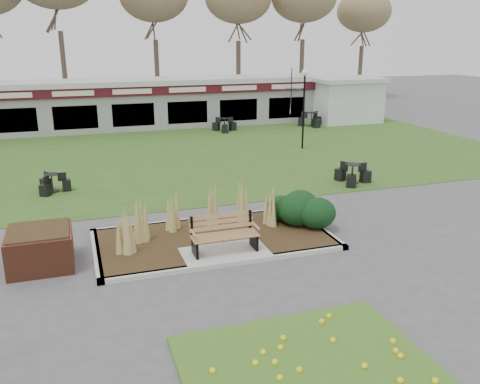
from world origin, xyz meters
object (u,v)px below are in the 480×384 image
object	(u,v)px
bistro_set_d	(311,122)
patio_umbrella	(291,101)
lamp_post_far_right	(304,91)
brick_planter	(40,248)
park_bench	(224,233)
bistro_set_b	(224,127)
food_pavilion	(130,104)
bistro_set_c	(352,177)
service_hut	(345,99)
bistro_set_a	(53,186)

from	to	relation	value
bistro_set_d	patio_umbrella	size ratio (longest dim) A/B	0.67
lamp_post_far_right	patio_umbrella	xyz separation A→B (m)	(2.32, 6.74, -1.30)
bistro_set_d	patio_umbrella	distance (m)	1.85
brick_planter	bistro_set_d	xyz separation A→B (m)	(15.05, 16.00, -0.17)
park_bench	patio_umbrella	xyz separation A→B (m)	(9.67, 17.75, 0.92)
bistro_set_b	patio_umbrella	size ratio (longest dim) A/B	0.59
park_bench	food_pavilion	size ratio (longest dim) A/B	0.07
food_pavilion	bistro_set_b	bearing A→B (deg)	-30.48
park_bench	bistro_set_d	size ratio (longest dim) A/B	1.06
park_bench	bistro_set_c	world-z (taller)	park_bench
lamp_post_far_right	bistro_set_c	xyz separation A→B (m)	(-0.85, -6.26, -2.55)
food_pavilion	bistro_set_b	size ratio (longest dim) A/B	17.48
lamp_post_far_right	bistro_set_b	distance (m)	6.69
food_pavilion	bistro_set_c	xyz separation A→B (m)	(6.50, -14.96, -1.21)
service_hut	bistro_set_a	xyz separation A→B (m)	(-17.78, -10.61, -1.21)
brick_planter	service_hut	xyz separation A→B (m)	(17.90, 17.00, 0.97)
service_hut	bistro_set_b	distance (m)	8.61
food_pavilion	lamp_post_far_right	distance (m)	11.47
service_hut	patio_umbrella	size ratio (longest dim) A/B	1.85
bistro_set_b	park_bench	bearing A→B (deg)	-106.72
food_pavilion	lamp_post_far_right	bearing A→B (deg)	-49.80
park_bench	lamp_post_far_right	world-z (taller)	lamp_post_far_right
service_hut	park_bench	bearing A→B (deg)	-127.25
bistro_set_a	bistro_set_b	size ratio (longest dim) A/B	0.89
brick_planter	bistro_set_d	world-z (taller)	brick_planter
park_bench	service_hut	distance (m)	22.32
park_bench	food_pavilion	bearing A→B (deg)	90.00
food_pavilion	brick_planter	bearing A→B (deg)	-103.06
lamp_post_far_right	bistro_set_c	size ratio (longest dim) A/B	2.75
bistro_set_a	bistro_set_b	xyz separation A→B (m)	(9.31, 9.61, 0.04)
brick_planter	food_pavilion	world-z (taller)	food_pavilion
park_bench	bistro_set_a	size ratio (longest dim) A/B	1.36
park_bench	bistro_set_d	xyz separation A→B (m)	(10.65, 16.75, -0.29)
food_pavilion	service_hut	bearing A→B (deg)	-8.27
bistro_set_c	food_pavilion	bearing A→B (deg)	113.49
brick_planter	bistro_set_b	bearing A→B (deg)	59.48
bistro_set_c	patio_umbrella	xyz separation A→B (m)	(3.17, 13.00, 1.24)
bistro_set_d	patio_umbrella	xyz separation A→B (m)	(-0.98, 1.00, 1.21)
park_bench	bistro_set_b	size ratio (longest dim) A/B	1.21
service_hut	lamp_post_far_right	size ratio (longest dim) A/B	1.14
bistro_set_d	service_hut	bearing A→B (deg)	19.32
bistro_set_a	bistro_set_d	xyz separation A→B (m)	(14.92, 9.61, 0.06)
bistro_set_a	bistro_set_d	world-z (taller)	bistro_set_d
bistro_set_c	brick_planter	bearing A→B (deg)	-159.85
bistro_set_d	food_pavilion	bearing A→B (deg)	164.45
brick_planter	lamp_post_far_right	bearing A→B (deg)	41.13
food_pavilion	bistro_set_c	world-z (taller)	food_pavilion
brick_planter	lamp_post_far_right	xyz separation A→B (m)	(11.75, 10.26, 2.34)
food_pavilion	bistro_set_d	size ratio (longest dim) A/B	15.38
park_bench	bistro_set_d	bearing A→B (deg)	57.56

